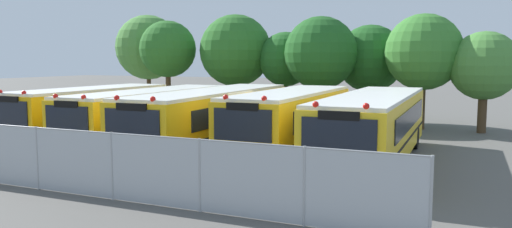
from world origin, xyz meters
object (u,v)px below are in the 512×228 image
Objects in this scene: school_bus_3 at (291,120)px; tree_0 at (149,48)px; school_bus_1 at (151,114)px; tree_5 at (371,58)px; tree_2 at (234,50)px; tree_4 at (323,53)px; tree_6 at (423,53)px; tree_1 at (166,50)px; school_bus_4 at (374,125)px; school_bus_0 at (91,111)px; school_bus_2 at (213,117)px; tree_7 at (482,66)px; tree_3 at (285,60)px.

tree_0 is (-14.67, 11.11, 3.21)m from school_bus_3.
tree_5 is at bearing -122.83° from school_bus_1.
tree_2 reaches higher than tree_5.
tree_6 is at bearing 3.46° from tree_4.
tree_1 is 0.95× the size of tree_2.
school_bus_1 is at bearing -54.38° from tree_0.
tree_4 is (10.70, 0.15, -0.27)m from tree_1.
school_bus_4 is at bearing 177.53° from school_bus_3.
tree_4 is at bearing -129.43° from school_bus_0.
school_bus_1 is 6.77m from school_bus_3.
tree_0 is at bearing -46.46° from school_bus_2.
school_bus_2 is at bearing 176.89° from school_bus_1.
tree_4 is at bearing -179.11° from tree_7.
tree_5 is (13.05, 2.46, -0.56)m from tree_1.
tree_5 reaches higher than school_bus_0.
tree_7 is at bearing 0.89° from tree_4.
tree_6 is (18.65, -0.96, -0.45)m from tree_0.
school_bus_2 is (3.27, -0.13, 0.04)m from school_bus_1.
tree_7 is (10.46, 10.00, 2.09)m from school_bus_2.
school_bus_3 reaches higher than school_bus_2.
tree_5 reaches higher than school_bus_4.
school_bus_2 is 1.67× the size of tree_0.
tree_6 is at bearing -111.80° from school_bus_3.
tree_3 is at bearing 174.26° from tree_7.
school_bus_3 is at bearing -125.00° from tree_7.
school_bus_1 is at bearing -1.65° from school_bus_4.
school_bus_0 is 10.11m from school_bus_3.
school_bus_3 is 1.80× the size of tree_7.
school_bus_0 is at bearing -77.41° from tree_1.
school_bus_3 is at bearing -178.30° from school_bus_0.
tree_4 reaches higher than school_bus_3.
tree_7 is (8.54, 0.13, -0.71)m from tree_4.
school_bus_2 is 6.77m from school_bus_4.
tree_6 is 3.06m from tree_7.
tree_7 is (6.19, -2.18, -0.42)m from tree_5.
tree_7 is (19.24, 0.28, -0.98)m from tree_1.
tree_7 reaches higher than school_bus_1.
school_bus_4 is 12.75m from tree_5.
school_bus_1 is (3.33, 0.13, -0.01)m from school_bus_0.
school_bus_3 is at bearing -80.86° from tree_4.
school_bus_3 is 1.60× the size of tree_5.
tree_6 is at bearing -31.67° from tree_5.
tree_0 reaches higher than tree_6.
tree_3 reaches higher than tree_7.
school_bus_3 is at bearing -111.44° from tree_6.
tree_0 is at bearing 177.06° from tree_6.
school_bus_1 is 1.78× the size of tree_5.
tree_2 is at bearing 171.29° from tree_4.
tree_4 reaches higher than tree_5.
school_bus_4 is at bearing -32.04° from tree_0.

